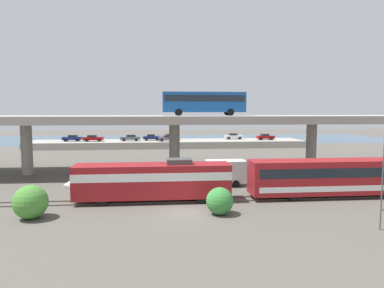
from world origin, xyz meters
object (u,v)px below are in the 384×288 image
object	(u,v)px
transit_bus_on_overpass	(204,101)
service_truck_west	(218,172)
parked_car_4	(265,137)
parked_car_7	(152,137)
parked_car_5	(171,137)
parked_car_6	(168,138)
parked_car_1	(130,138)
parked_car_2	(72,138)
parked_car_3	(234,136)
train_coach_lead	(359,176)
parked_car_0	(93,138)
train_locomotive	(145,180)

from	to	relation	value
transit_bus_on_overpass	service_truck_west	xyz separation A→B (m)	(0.34, -10.71, -8.55)
transit_bus_on_overpass	parked_car_4	bearing A→B (deg)	-120.59
parked_car_4	parked_car_7	bearing A→B (deg)	177.90
parked_car_5	parked_car_6	world-z (taller)	same
transit_bus_on_overpass	parked_car_1	xyz separation A→B (m)	(-13.44, 33.48, -7.83)
parked_car_1	parked_car_2	bearing A→B (deg)	-2.57
parked_car_3	train_coach_lead	bearing A→B (deg)	-88.29
service_truck_west	parked_car_0	distance (m)	49.30
transit_bus_on_overpass	parked_car_5	distance (m)	37.34
train_locomotive	service_truck_west	distance (m)	10.34
service_truck_west	parked_car_3	size ratio (longest dim) A/B	1.50
parked_car_2	parked_car_4	bearing A→B (deg)	179.42
parked_car_1	parked_car_2	xyz separation A→B (m)	(-13.79, 0.62, -0.00)
train_coach_lead	transit_bus_on_overpass	bearing A→B (deg)	-50.42
parked_car_2	parked_car_4	xyz separation A→B (m)	(47.10, -0.47, -0.00)
transit_bus_on_overpass	parked_car_7	bearing A→B (deg)	-76.41
parked_car_5	parked_car_4	bearing A→B (deg)	-6.56
transit_bus_on_overpass	parked_car_5	size ratio (longest dim) A/B	2.84
parked_car_2	parked_car_5	xyz separation A→B (m)	(23.57, 2.23, -0.00)
parked_car_2	parked_car_7	xyz separation A→B (m)	(18.85, 0.56, -0.00)
parked_car_7	parked_car_6	bearing A→B (deg)	-34.17
parked_car_5	parked_car_0	bearing A→B (deg)	-170.25
parked_car_7	transit_bus_on_overpass	bearing A→B (deg)	-76.41
train_coach_lead	parked_car_6	world-z (taller)	train_coach_lead
parked_car_0	parked_car_1	world-z (taller)	same
parked_car_4	service_truck_west	bearing A→B (deg)	-113.78
parked_car_7	parked_car_0	bearing A→B (deg)	-173.74
parked_car_0	parked_car_4	world-z (taller)	same
service_truck_west	parked_car_6	size ratio (longest dim) A/B	1.46
parked_car_1	parked_car_5	xyz separation A→B (m)	(9.78, 2.85, -0.00)
parked_car_7	parked_car_4	bearing A→B (deg)	-2.10
train_coach_lead	parked_car_3	world-z (taller)	train_coach_lead
train_coach_lead	parked_car_5	bearing A→B (deg)	-71.64
transit_bus_on_overpass	parked_car_2	distance (m)	44.33
train_locomotive	parked_car_0	distance (m)	52.11
service_truck_west	parked_car_6	world-z (taller)	parked_car_6
parked_car_4	parked_car_5	distance (m)	23.69
parked_car_5	parked_car_6	bearing A→B (deg)	-99.78
train_locomotive	parked_car_4	xyz separation A→B (m)	(27.75, 50.59, 0.17)
train_locomotive	parked_car_1	size ratio (longest dim) A/B	3.42
parked_car_1	parked_car_3	bearing A→B (deg)	-173.56
transit_bus_on_overpass	parked_car_1	distance (m)	36.91
parked_car_2	parked_car_5	distance (m)	23.67
parked_car_0	parked_car_7	bearing A→B (deg)	6.26
service_truck_west	parked_car_5	world-z (taller)	parked_car_5
parked_car_0	parked_car_3	bearing A→B (deg)	5.36
train_locomotive	parked_car_2	size ratio (longest dim) A/B	3.72
transit_bus_on_overpass	train_locomotive	bearing A→B (deg)	65.08
parked_car_0	parked_car_5	world-z (taller)	same
parked_car_3	parked_car_4	size ratio (longest dim) A/B	1.08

